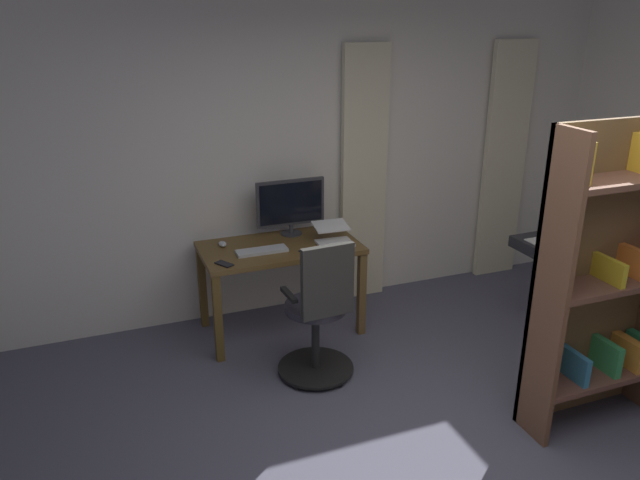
% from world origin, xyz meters
% --- Properties ---
extents(back_room_partition, '(5.83, 0.10, 2.74)m').
position_xyz_m(back_room_partition, '(0.00, -2.65, 1.37)').
color(back_room_partition, silver).
rests_on(back_room_partition, ground).
extents(curtain_left_panel, '(0.44, 0.06, 2.27)m').
position_xyz_m(curtain_left_panel, '(-2.02, -2.54, 1.13)').
color(curtain_left_panel, beige).
rests_on(curtain_left_panel, ground).
extents(curtain_right_panel, '(0.42, 0.06, 2.27)m').
position_xyz_m(curtain_right_panel, '(-0.54, -2.54, 1.13)').
color(curtain_right_panel, beige).
rests_on(curtain_right_panel, ground).
extents(desk, '(1.26, 0.68, 0.75)m').
position_xyz_m(desk, '(0.37, -2.16, 0.65)').
color(desk, brown).
rests_on(desk, ground).
extents(office_chair, '(0.56, 0.56, 1.08)m').
position_xyz_m(office_chair, '(0.33, -1.37, 0.50)').
color(office_chair, black).
rests_on(office_chair, ground).
extents(computer_monitor, '(0.58, 0.18, 0.47)m').
position_xyz_m(computer_monitor, '(0.20, -2.38, 1.01)').
color(computer_monitor, '#333338').
rests_on(computer_monitor, desk).
extents(computer_keyboard, '(0.40, 0.13, 0.02)m').
position_xyz_m(computer_keyboard, '(0.54, -2.07, 0.76)').
color(computer_keyboard, '#B7BCC1').
rests_on(computer_keyboard, desk).
extents(laptop, '(0.30, 0.33, 0.14)m').
position_xyz_m(laptop, '(-0.06, -2.06, 0.80)').
color(laptop, white).
rests_on(laptop, desk).
extents(computer_mouse, '(0.06, 0.10, 0.04)m').
position_xyz_m(computer_mouse, '(0.79, -2.31, 0.77)').
color(computer_mouse, '#B7BCC1').
rests_on(computer_mouse, desk).
extents(cell_phone_face_up, '(0.13, 0.16, 0.01)m').
position_xyz_m(cell_phone_face_up, '(0.87, -1.93, 0.76)').
color(cell_phone_face_up, black).
rests_on(cell_phone_face_up, desk).
extents(cell_phone_by_monitor, '(0.13, 0.16, 0.01)m').
position_xyz_m(cell_phone_by_monitor, '(0.21, -1.93, 0.76)').
color(cell_phone_by_monitor, '#232328').
rests_on(cell_phone_by_monitor, desk).
extents(bookshelf, '(0.93, 0.30, 1.94)m').
position_xyz_m(bookshelf, '(-1.16, -0.35, 0.98)').
color(bookshelf, brown).
rests_on(bookshelf, ground).
extents(piano_keyboard, '(1.08, 0.34, 0.80)m').
position_xyz_m(piano_keyboard, '(-1.97, -1.47, 0.72)').
color(piano_keyboard, black).
rests_on(piano_keyboard, ground).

